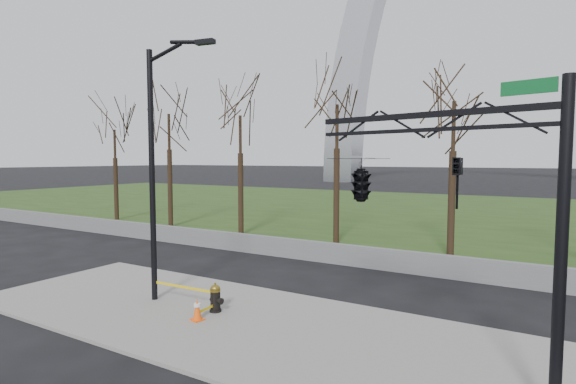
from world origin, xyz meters
The scene contains 10 objects.
ground centered at (0.00, 0.00, 0.00)m, with size 500.00×500.00×0.00m, color black.
sidewalk centered at (0.00, 0.00, 0.05)m, with size 18.00×6.00×0.10m, color gray.
grass_strip centered at (0.00, 30.00, 0.03)m, with size 120.00×40.00×0.06m, color #253E16.
guardrail centered at (0.00, 8.00, 0.45)m, with size 60.00×0.30×0.90m, color #59595B.
tree_row centered at (0.23, 12.00, 4.08)m, with size 46.46×4.00×8.15m.
fire_hydrant centered at (-1.24, 0.22, 0.50)m, with size 0.54×0.35×0.87m.
traffic_cone centered at (-1.22, -0.60, 0.41)m, with size 0.39×0.39×0.62m.
street_light centered at (-3.47, 0.18, 4.69)m, with size 2.38×0.59×8.21m.
traffic_signal_mast centered at (4.23, -0.46, 4.15)m, with size 4.99×2.54×6.00m.
caution_tape centered at (-2.16, 0.09, 0.58)m, with size 2.48×0.82×0.44m.
Camera 1 is at (7.23, -9.84, 4.62)m, focal length 27.94 mm.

